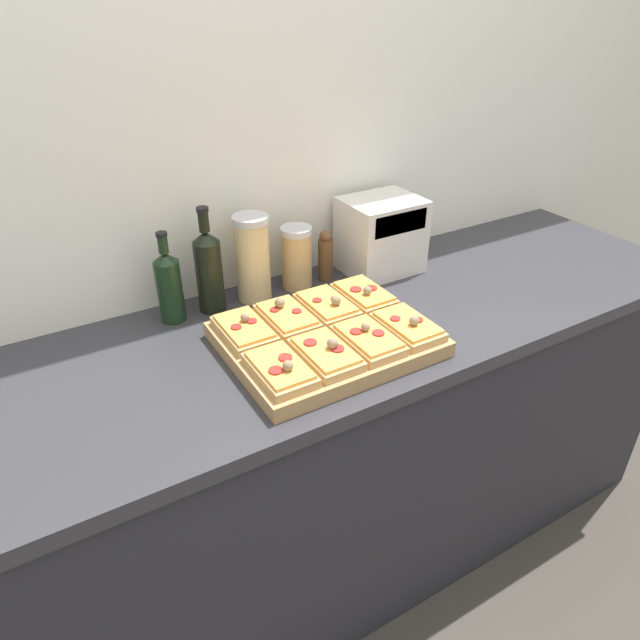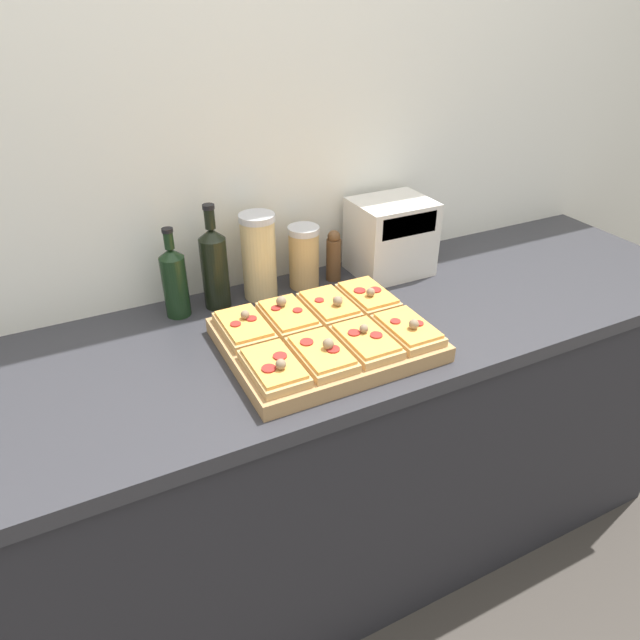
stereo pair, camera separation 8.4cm
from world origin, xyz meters
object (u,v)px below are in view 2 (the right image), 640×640
Objects in this scene: cutting_board at (325,339)px; toaster_oven at (391,237)px; pepper_mill at (334,256)px; grain_jar_tall at (259,256)px; olive_oil_bottle at (175,281)px; wine_bottle at (215,266)px; grain_jar_short at (304,257)px.

toaster_oven is at bearing 38.16° from cutting_board.
grain_jar_tall is at bearing 180.00° from pepper_mill.
grain_jar_tall is (-0.04, 0.32, 0.10)m from cutting_board.
toaster_oven is (0.37, 0.29, 0.09)m from cutting_board.
cutting_board is 3.10× the size of pepper_mill.
olive_oil_bottle is 0.24m from grain_jar_tall.
cutting_board is 1.96× the size of olive_oil_bottle.
olive_oil_bottle is 0.11m from wine_bottle.
cutting_board is 0.34m from grain_jar_tall.
olive_oil_bottle is (-0.28, 0.32, 0.08)m from cutting_board.
wine_bottle is 1.19× the size of grain_jar_tall.
grain_jar_short is at bearing 73.77° from cutting_board.
cutting_board is 1.66× the size of wine_bottle.
wine_bottle is 0.37m from pepper_mill.
wine_bottle reaches higher than cutting_board.
olive_oil_bottle is 0.99× the size of toaster_oven.
olive_oil_bottle is at bearing 180.00° from grain_jar_short.
wine_bottle is at bearing 180.00° from grain_jar_tall.
wine_bottle reaches higher than toaster_oven.
grain_jar_short is 0.10m from pepper_mill.
cutting_board is 0.34m from grain_jar_short.
cutting_board is 1.93× the size of toaster_oven.
wine_bottle is 1.86× the size of pepper_mill.
toaster_oven is (0.18, -0.03, 0.04)m from pepper_mill.
pepper_mill is (0.24, 0.00, -0.05)m from grain_jar_tall.
olive_oil_bottle is 0.65m from toaster_oven.
olive_oil_bottle is 0.38m from grain_jar_short.
olive_oil_bottle is 1.01× the size of grain_jar_tall.
olive_oil_bottle is at bearing 177.58° from toaster_oven.
wine_bottle is 0.54m from toaster_oven.
toaster_oven is (0.42, -0.03, -0.01)m from grain_jar_tall.
toaster_oven is (0.65, -0.03, 0.01)m from olive_oil_bottle.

